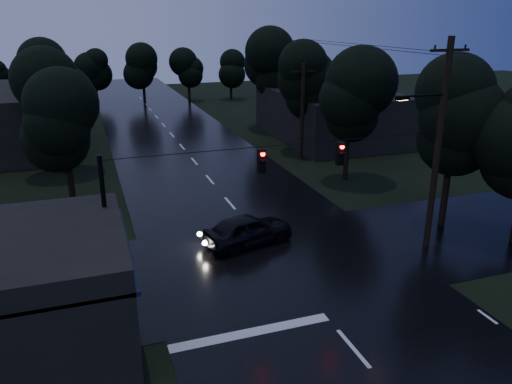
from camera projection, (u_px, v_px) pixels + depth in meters
main_road at (194, 162)px, 39.38m from camera, size 12.00×120.00×0.02m
cross_street at (278, 260)px, 23.33m from camera, size 60.00×9.00×0.02m
building_far_right at (331, 115)px, 46.57m from camera, size 10.00×14.00×4.40m
building_far_left at (9, 119)px, 43.14m from camera, size 10.00×16.00×5.00m
utility_pole_main at (437, 143)px, 23.00m from camera, size 3.50×0.30×10.00m
utility_pole_far at (302, 111)px, 38.89m from camera, size 2.00×0.30×7.50m
anchor_pole_left at (107, 231)px, 19.13m from camera, size 0.18×0.18×6.00m
span_signals at (301, 156)px, 20.87m from camera, size 15.00×0.37×1.12m
tree_corner_near at (455, 116)px, 25.35m from camera, size 4.48×4.48×9.44m
tree_left_a at (63, 122)px, 27.73m from camera, size 3.92×3.92×8.26m
tree_left_b at (55, 96)px, 34.56m from camera, size 4.20×4.20×8.85m
tree_left_c at (51, 76)px, 43.17m from camera, size 4.48×4.48×9.44m
tree_right_a at (350, 99)px, 33.19m from camera, size 4.20×4.20×8.85m
tree_right_b at (308, 80)px, 40.38m from camera, size 4.48×4.48×9.44m
tree_right_c at (271, 65)px, 49.37m from camera, size 4.76×4.76×10.03m
car at (248, 230)px, 24.76m from camera, size 4.92×2.87×1.57m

